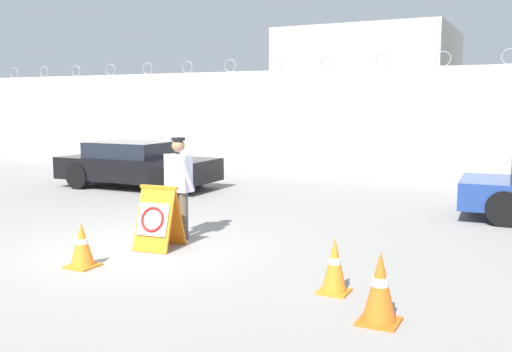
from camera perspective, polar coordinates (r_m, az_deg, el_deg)
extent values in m
plane|color=gray|center=(9.36, -11.22, -6.98)|extent=(90.00, 90.00, 0.00)
cube|color=silver|center=(19.13, 9.69, 5.46)|extent=(36.00, 0.30, 3.39)
torus|color=gray|center=(28.14, -23.04, 9.47)|extent=(0.47, 0.03, 0.47)
torus|color=gray|center=(26.76, -20.43, 9.73)|extent=(0.47, 0.03, 0.47)
torus|color=gray|center=(25.44, -17.54, 9.99)|extent=(0.47, 0.03, 0.47)
torus|color=gray|center=(24.20, -14.34, 10.26)|extent=(0.47, 0.03, 0.47)
torus|color=gray|center=(23.03, -10.80, 10.51)|extent=(0.47, 0.03, 0.47)
torus|color=gray|center=(21.96, -6.89, 10.75)|extent=(0.47, 0.03, 0.47)
torus|color=gray|center=(20.99, -2.59, 10.95)|extent=(0.47, 0.03, 0.47)
torus|color=gray|center=(20.15, 2.09, 11.10)|extent=(0.47, 0.03, 0.47)
torus|color=gray|center=(19.46, 7.15, 11.18)|extent=(0.47, 0.03, 0.47)
torus|color=gray|center=(18.92, 12.55, 11.18)|extent=(0.47, 0.03, 0.47)
torus|color=gray|center=(18.54, 18.21, 11.07)|extent=(0.47, 0.03, 0.47)
torus|color=gray|center=(18.35, 24.04, 10.85)|extent=(0.47, 0.03, 0.47)
cube|color=#B2ADA3|center=(23.38, 11.31, 7.82)|extent=(6.22, 5.67, 5.07)
cube|color=orange|center=(9.03, -10.15, -4.37)|extent=(0.64, 0.42, 0.97)
cube|color=orange|center=(9.31, -9.13, -4.00)|extent=(0.64, 0.42, 0.97)
cube|color=orange|center=(9.08, -9.70, -1.11)|extent=(0.64, 0.13, 0.05)
cube|color=white|center=(9.00, -10.27, -4.30)|extent=(0.53, 0.24, 0.49)
torus|color=red|center=(8.99, -10.31, -4.31)|extent=(0.43, 0.22, 0.40)
cylinder|color=#514C42|center=(9.79, -8.07, -3.85)|extent=(0.15, 0.15, 0.81)
cylinder|color=#514C42|center=(9.68, -7.24, -3.97)|extent=(0.15, 0.15, 0.81)
cube|color=silver|center=(9.62, -7.73, 0.28)|extent=(0.44, 0.25, 0.62)
sphere|color=#936B4C|center=(9.57, -7.78, 3.03)|extent=(0.22, 0.22, 0.22)
cylinder|color=silver|center=(9.78, -8.92, 0.45)|extent=(0.09, 0.09, 0.59)
cylinder|color=silver|center=(9.38, -6.87, 0.04)|extent=(0.12, 0.34, 0.58)
cylinder|color=black|center=(9.56, -7.79, 3.68)|extent=(0.23, 0.23, 0.05)
cube|color=orange|center=(6.30, 12.19, -14.03)|extent=(0.42, 0.42, 0.03)
cone|color=orange|center=(6.18, 12.29, -10.68)|extent=(0.35, 0.35, 0.74)
cylinder|color=white|center=(6.16, 12.30, -10.35)|extent=(0.18, 0.18, 0.10)
cube|color=orange|center=(7.13, 7.81, -11.37)|extent=(0.36, 0.36, 0.03)
cone|color=orange|center=(7.03, 7.86, -8.70)|extent=(0.30, 0.30, 0.66)
cylinder|color=white|center=(7.02, 7.86, -8.45)|extent=(0.15, 0.15, 0.09)
cube|color=orange|center=(8.47, -16.94, -8.59)|extent=(0.40, 0.40, 0.03)
cone|color=orange|center=(8.39, -17.02, -6.50)|extent=(0.34, 0.34, 0.61)
cylinder|color=white|center=(8.38, -17.03, -6.29)|extent=(0.17, 0.17, 0.09)
cylinder|color=black|center=(15.68, -5.94, 0.16)|extent=(0.68, 0.22, 0.68)
cylinder|color=black|center=(14.27, -9.48, -0.62)|extent=(0.68, 0.22, 0.68)
cylinder|color=black|center=(17.20, -13.55, 0.63)|extent=(0.68, 0.22, 0.68)
cylinder|color=black|center=(15.92, -17.38, -0.03)|extent=(0.68, 0.22, 0.68)
cube|color=black|center=(15.70, -11.72, 0.76)|extent=(4.34, 1.93, 0.59)
cube|color=black|center=(15.78, -12.39, 2.62)|extent=(2.10, 1.69, 0.42)
cylinder|color=black|center=(13.30, 23.56, -1.73)|extent=(0.68, 0.24, 0.67)
cylinder|color=black|center=(11.56, 23.56, -3.02)|extent=(0.68, 0.24, 0.67)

